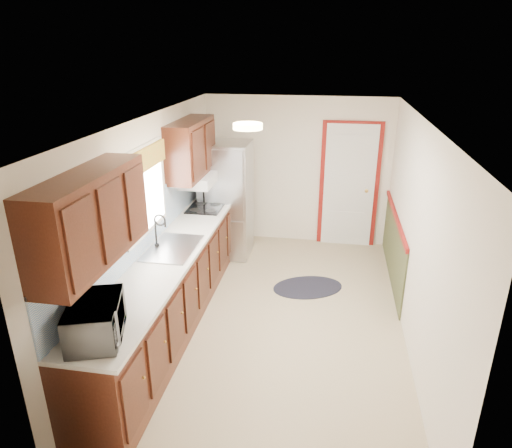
% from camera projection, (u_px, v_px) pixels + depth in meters
% --- Properties ---
extents(room_shell, '(3.20, 5.20, 2.52)m').
position_uv_depth(room_shell, '(278.00, 228.00, 5.15)').
color(room_shell, tan).
rests_on(room_shell, ground).
extents(kitchen_run, '(0.63, 4.00, 2.20)m').
position_uv_depth(kitchen_run, '(167.00, 262.00, 5.22)').
color(kitchen_run, '#39170D').
rests_on(kitchen_run, ground).
extents(back_wall_trim, '(1.12, 2.30, 2.08)m').
position_uv_depth(back_wall_trim, '(358.00, 198.00, 7.14)').
color(back_wall_trim, maroon).
rests_on(back_wall_trim, ground).
extents(ceiling_fixture, '(0.30, 0.30, 0.06)m').
position_uv_depth(ceiling_fixture, '(248.00, 126.00, 4.59)').
color(ceiling_fixture, '#FFD88C').
rests_on(ceiling_fixture, room_shell).
extents(microwave, '(0.49, 0.65, 0.39)m').
position_uv_depth(microwave, '(95.00, 317.00, 3.57)').
color(microwave, white).
rests_on(microwave, kitchen_run).
extents(refrigerator, '(0.75, 0.75, 1.78)m').
position_uv_depth(refrigerator, '(226.00, 200.00, 7.06)').
color(refrigerator, '#B7B7BC').
rests_on(refrigerator, ground).
extents(rug, '(1.13, 0.93, 0.01)m').
position_uv_depth(rug, '(308.00, 287.00, 6.29)').
color(rug, black).
rests_on(rug, ground).
extents(cooktop, '(0.47, 0.56, 0.02)m').
position_uv_depth(cooktop, '(206.00, 208.00, 6.53)').
color(cooktop, black).
rests_on(cooktop, kitchen_run).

